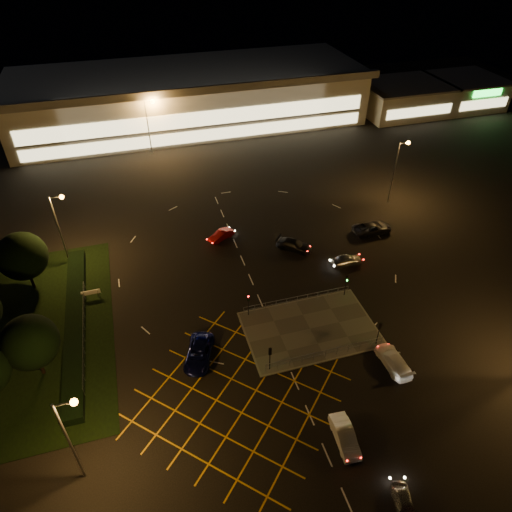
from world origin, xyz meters
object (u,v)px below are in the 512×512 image
object	(u,v)px
signal_sw	(270,354)
car_near_silver	(405,505)
car_right_silver	(347,260)
car_queue_white	(345,436)
car_far_dkgrey	(294,245)
signal_nw	(248,301)
car_circ_red	(221,235)
car_left_blue	(199,353)
signal_se	(379,329)
signal_ne	(346,281)
car_east_grey	(372,228)
car_approach_white	(394,360)

from	to	relation	value
signal_sw	car_near_silver	world-z (taller)	signal_sw
signal_sw	car_right_silver	size ratio (longest dim) A/B	0.76
car_queue_white	car_far_dkgrey	size ratio (longest dim) A/B	0.90
signal_nw	car_circ_red	bearing A→B (deg)	88.66
car_left_blue	signal_se	bearing A→B (deg)	9.83
signal_nw	car_left_blue	distance (m)	8.11
signal_sw	car_circ_red	bearing A→B (deg)	-90.88
signal_ne	car_queue_white	size ratio (longest dim) A/B	0.71
car_queue_white	car_left_blue	bearing A→B (deg)	133.75
signal_nw	signal_ne	xyz separation A→B (m)	(12.00, 0.00, 0.00)
signal_sw	car_right_silver	world-z (taller)	signal_sw
car_near_silver	signal_ne	bearing A→B (deg)	90.21
car_right_silver	car_east_grey	distance (m)	8.62
car_approach_white	car_right_silver	bearing A→B (deg)	-100.04
signal_se	car_circ_red	xyz separation A→B (m)	(-11.64, 23.57, -1.73)
car_left_blue	car_circ_red	bearing A→B (deg)	91.44
car_far_dkgrey	car_approach_white	xyz separation A→B (m)	(2.94, -21.43, 0.02)
signal_ne	car_queue_white	xyz separation A→B (m)	(-8.05, -17.21, -1.63)
car_queue_white	car_approach_white	xyz separation A→B (m)	(8.34, 6.21, -0.00)
car_approach_white	car_left_blue	bearing A→B (deg)	-20.17
signal_se	car_circ_red	distance (m)	26.34
car_far_dkgrey	car_approach_white	bearing A→B (deg)	-132.76
signal_sw	car_east_grey	world-z (taller)	signal_sw
car_far_dkgrey	car_approach_white	world-z (taller)	car_approach_white
car_queue_white	signal_ne	bearing A→B (deg)	69.09
car_approach_white	signal_ne	bearing A→B (deg)	-89.64
car_near_silver	car_queue_white	distance (m)	6.86
car_queue_white	car_circ_red	distance (m)	32.99
car_east_grey	signal_se	bearing A→B (deg)	152.02
signal_se	signal_nw	bearing A→B (deg)	-33.65
signal_nw	car_far_dkgrey	world-z (taller)	signal_nw
car_queue_white	car_right_silver	size ratio (longest dim) A/B	1.08
signal_nw	car_east_grey	size ratio (longest dim) A/B	0.56
signal_ne	car_approach_white	size ratio (longest dim) A/B	0.62
signal_sw	signal_ne	distance (m)	14.41
car_queue_white	car_right_silver	xyz separation A→B (m)	(10.91, 22.69, -0.03)
signal_se	car_near_silver	distance (m)	16.96
car_left_blue	car_far_dkgrey	bearing A→B (deg)	63.65
signal_ne	car_left_blue	distance (m)	19.16
car_near_silver	car_queue_white	xyz separation A→B (m)	(-2.04, 6.55, 0.12)
signal_ne	car_circ_red	bearing A→B (deg)	126.75
signal_se	car_right_silver	size ratio (longest dim) A/B	0.76
car_left_blue	car_right_silver	distance (m)	23.63
signal_sw	car_east_grey	bearing A→B (deg)	-138.41
car_left_blue	car_circ_red	world-z (taller)	car_left_blue
signal_se	signal_nw	size ratio (longest dim) A/B	1.00
signal_sw	signal_se	size ratio (longest dim) A/B	1.00
signal_se	signal_ne	world-z (taller)	same
signal_sw	signal_ne	xyz separation A→B (m)	(12.00, 7.99, 0.00)
car_queue_white	car_circ_red	xyz separation A→B (m)	(-3.59, 32.79, -0.10)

